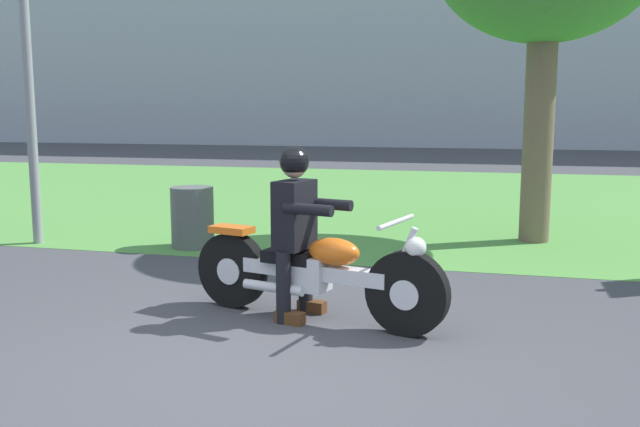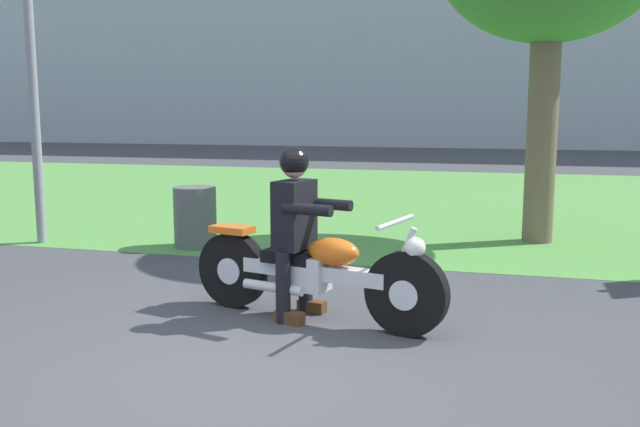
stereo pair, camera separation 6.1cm
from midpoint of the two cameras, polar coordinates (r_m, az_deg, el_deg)
name	(u,v)px [view 1 (the left image)]	position (r m, az deg, el deg)	size (l,w,h in m)	color
ground	(245,368)	(4.72, -6.61, -12.59)	(120.00, 120.00, 0.00)	#424247
grass_verge	(411,198)	(13.46, 7.38, 1.28)	(60.00, 12.00, 0.01)	#549342
motorcycle_lead	(315,273)	(5.59, -0.77, -4.91)	(2.23, 0.83, 0.88)	black
rider_lead	(296,219)	(5.59, -2.28, -0.47)	(0.62, 0.55, 1.41)	black
trash_can	(192,217)	(8.70, -10.70, -0.30)	(0.53, 0.53, 0.75)	#595E5B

